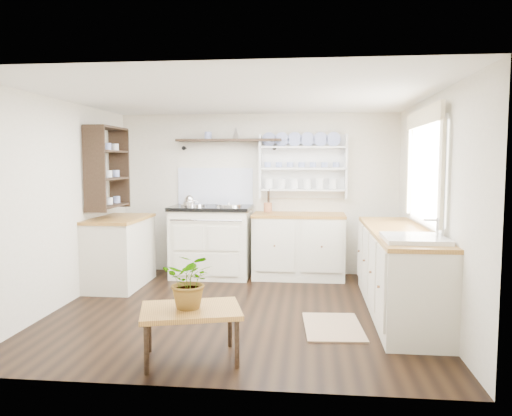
% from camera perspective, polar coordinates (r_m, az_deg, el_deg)
% --- Properties ---
extents(floor, '(4.00, 3.80, 0.01)m').
position_cam_1_polar(floor, '(5.57, -1.83, -11.56)').
color(floor, black).
rests_on(floor, ground).
extents(wall_back, '(4.00, 0.02, 2.30)m').
position_cam_1_polar(wall_back, '(7.23, 0.21, 1.61)').
color(wall_back, beige).
rests_on(wall_back, ground).
extents(wall_right, '(0.02, 3.80, 2.30)m').
position_cam_1_polar(wall_right, '(5.45, 19.45, 0.09)').
color(wall_right, beige).
rests_on(wall_right, ground).
extents(wall_left, '(0.02, 3.80, 2.30)m').
position_cam_1_polar(wall_left, '(5.97, -21.26, 0.46)').
color(wall_left, beige).
rests_on(wall_left, ground).
extents(ceiling, '(4.00, 3.80, 0.01)m').
position_cam_1_polar(ceiling, '(5.37, -1.91, 12.61)').
color(ceiling, white).
rests_on(ceiling, wall_back).
extents(window, '(0.08, 1.55, 1.22)m').
position_cam_1_polar(window, '(5.56, 18.71, 4.49)').
color(window, white).
rests_on(window, wall_right).
extents(aga_cooker, '(1.12, 0.77, 1.03)m').
position_cam_1_polar(aga_cooker, '(7.07, -5.11, -3.73)').
color(aga_cooker, white).
rests_on(aga_cooker, floor).
extents(back_cabinets, '(1.27, 0.63, 0.90)m').
position_cam_1_polar(back_cabinets, '(6.98, 4.88, -4.25)').
color(back_cabinets, beige).
rests_on(back_cabinets, floor).
extents(right_cabinets, '(0.62, 2.43, 0.90)m').
position_cam_1_polar(right_cabinets, '(5.59, 15.98, -6.85)').
color(right_cabinets, beige).
rests_on(right_cabinets, floor).
extents(belfast_sink, '(0.55, 0.60, 0.45)m').
position_cam_1_polar(belfast_sink, '(4.80, 17.62, -4.74)').
color(belfast_sink, white).
rests_on(belfast_sink, right_cabinets).
extents(left_cabinets, '(0.62, 1.13, 0.90)m').
position_cam_1_polar(left_cabinets, '(6.74, -15.27, -4.75)').
color(left_cabinets, beige).
rests_on(left_cabinets, floor).
extents(plate_rack, '(1.20, 0.22, 0.90)m').
position_cam_1_polar(plate_rack, '(7.14, 5.39, 4.80)').
color(plate_rack, white).
rests_on(plate_rack, wall_back).
extents(high_shelf, '(1.50, 0.29, 0.16)m').
position_cam_1_polar(high_shelf, '(7.15, -3.10, 7.65)').
color(high_shelf, black).
rests_on(high_shelf, wall_back).
extents(left_shelving, '(0.28, 0.80, 1.05)m').
position_cam_1_polar(left_shelving, '(6.70, -16.62, 4.52)').
color(left_shelving, black).
rests_on(left_shelving, wall_left).
extents(kettle, '(0.18, 0.18, 0.22)m').
position_cam_1_polar(kettle, '(6.95, -7.60, 0.50)').
color(kettle, silver).
rests_on(kettle, aga_cooker).
extents(utensil_crock, '(0.11, 0.11, 0.13)m').
position_cam_1_polar(utensil_crock, '(7.01, 1.36, 0.07)').
color(utensil_crock, '#A4623C').
rests_on(utensil_crock, back_cabinets).
extents(center_table, '(0.92, 0.76, 0.43)m').
position_cam_1_polar(center_table, '(4.18, -7.46, -11.88)').
color(center_table, brown).
rests_on(center_table, floor).
extents(potted_plant, '(0.43, 0.38, 0.45)m').
position_cam_1_polar(potted_plant, '(4.11, -7.50, -8.23)').
color(potted_plant, '#3F7233').
rests_on(potted_plant, center_table).
extents(floor_rug, '(0.61, 0.89, 0.02)m').
position_cam_1_polar(floor_rug, '(5.07, 8.79, -13.26)').
color(floor_rug, '#8F7853').
rests_on(floor_rug, floor).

